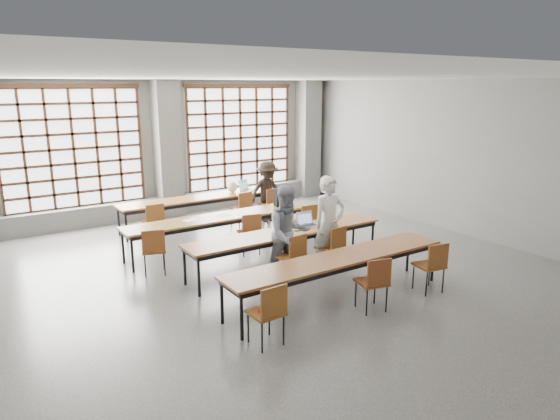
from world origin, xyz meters
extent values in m
plane|color=#4E4E4B|center=(0.00, 0.00, 0.00)|extent=(11.00, 11.00, 0.00)
plane|color=silver|center=(0.00, 0.00, 3.50)|extent=(11.00, 11.00, 0.00)
plane|color=slate|center=(0.00, 5.50, 1.75)|extent=(10.00, 0.00, 10.00)
plane|color=slate|center=(5.00, 0.00, 1.75)|extent=(0.00, 11.00, 11.00)
cube|color=#585856|center=(0.00, 5.22, 1.75)|extent=(0.60, 0.55, 3.50)
cube|color=#585856|center=(4.50, 5.22, 1.75)|extent=(0.60, 0.55, 3.50)
cube|color=white|center=(-2.25, 5.48, 1.90)|extent=(3.20, 0.02, 2.80)
cube|color=black|center=(-2.25, 5.40, 1.90)|extent=(3.20, 0.05, 2.80)
cube|color=black|center=(-2.25, 5.40, 0.45)|extent=(3.32, 0.07, 0.10)
cube|color=black|center=(-2.25, 5.40, 3.35)|extent=(3.32, 0.07, 0.10)
cube|color=white|center=(2.25, 5.48, 1.90)|extent=(3.20, 0.02, 2.80)
cube|color=black|center=(2.25, 5.40, 1.90)|extent=(3.20, 0.05, 2.80)
cube|color=black|center=(2.25, 5.40, 0.45)|extent=(3.32, 0.07, 0.10)
cube|color=black|center=(2.25, 5.40, 3.35)|extent=(3.32, 0.07, 0.10)
cube|color=#585856|center=(0.00, 5.30, 0.25)|extent=(9.80, 0.35, 0.50)
cube|color=brown|center=(0.23, 3.81, 0.71)|extent=(4.00, 0.70, 0.04)
cube|color=black|center=(0.23, 3.81, 0.65)|extent=(3.90, 0.64, 0.08)
cylinder|color=black|center=(-1.69, 3.52, 0.34)|extent=(0.05, 0.05, 0.69)
cylinder|color=black|center=(-1.69, 4.10, 0.34)|extent=(0.05, 0.05, 0.69)
cylinder|color=black|center=(2.15, 3.52, 0.34)|extent=(0.05, 0.05, 0.69)
cylinder|color=black|center=(2.15, 4.10, 0.34)|extent=(0.05, 0.05, 0.69)
cube|color=brown|center=(-0.23, 1.91, 0.71)|extent=(4.00, 0.70, 0.04)
cube|color=black|center=(-0.23, 1.91, 0.65)|extent=(3.90, 0.64, 0.08)
cylinder|color=black|center=(-2.15, 1.62, 0.34)|extent=(0.05, 0.05, 0.69)
cylinder|color=black|center=(-2.15, 2.20, 0.34)|extent=(0.05, 0.05, 0.69)
cylinder|color=black|center=(1.69, 1.62, 0.34)|extent=(0.05, 0.05, 0.69)
cylinder|color=black|center=(1.69, 2.20, 0.34)|extent=(0.05, 0.05, 0.69)
cube|color=brown|center=(0.33, 0.25, 0.71)|extent=(4.00, 0.70, 0.04)
cube|color=black|center=(0.33, 0.25, 0.65)|extent=(3.90, 0.64, 0.08)
cylinder|color=black|center=(-1.59, -0.04, 0.34)|extent=(0.05, 0.05, 0.69)
cylinder|color=black|center=(-1.59, 0.54, 0.34)|extent=(0.05, 0.05, 0.69)
cylinder|color=black|center=(2.25, -0.04, 0.34)|extent=(0.05, 0.05, 0.69)
cylinder|color=black|center=(2.25, 0.54, 0.34)|extent=(0.05, 0.05, 0.69)
cube|color=brown|center=(0.21, -1.39, 0.71)|extent=(4.00, 0.70, 0.04)
cube|color=black|center=(0.21, -1.39, 0.65)|extent=(3.90, 0.64, 0.08)
cylinder|color=black|center=(-1.71, -1.68, 0.34)|extent=(0.05, 0.05, 0.69)
cylinder|color=black|center=(-1.71, -1.10, 0.34)|extent=(0.05, 0.05, 0.69)
cylinder|color=black|center=(2.13, -1.68, 0.34)|extent=(0.05, 0.05, 0.69)
cylinder|color=black|center=(2.13, -1.10, 0.34)|extent=(0.05, 0.05, 0.69)
cube|color=brown|center=(-1.17, 3.26, 0.45)|extent=(0.45, 0.45, 0.04)
cube|color=brown|center=(-1.18, 3.06, 0.68)|extent=(0.40, 0.06, 0.40)
cylinder|color=black|center=(-1.17, 3.26, 0.23)|extent=(0.02, 0.02, 0.45)
cube|color=brown|center=(1.03, 3.26, 0.45)|extent=(0.47, 0.47, 0.04)
cube|color=brown|center=(1.05, 3.06, 0.68)|extent=(0.40, 0.08, 0.40)
cylinder|color=black|center=(1.03, 3.26, 0.23)|extent=(0.02, 0.02, 0.45)
cube|color=brown|center=(1.83, 3.26, 0.45)|extent=(0.44, 0.44, 0.04)
cube|color=brown|center=(1.84, 3.06, 0.68)|extent=(0.40, 0.05, 0.40)
cylinder|color=black|center=(1.83, 3.26, 0.23)|extent=(0.02, 0.02, 0.45)
cube|color=brown|center=(-1.83, 1.36, 0.45)|extent=(0.53, 0.53, 0.04)
cube|color=brown|center=(-1.89, 1.17, 0.68)|extent=(0.39, 0.15, 0.40)
cylinder|color=black|center=(-1.83, 1.36, 0.23)|extent=(0.02, 0.02, 0.45)
cube|color=maroon|center=(0.17, 1.36, 0.45)|extent=(0.51, 0.51, 0.04)
cube|color=maroon|center=(0.12, 1.17, 0.68)|extent=(0.40, 0.12, 0.40)
cylinder|color=black|center=(0.17, 1.36, 0.23)|extent=(0.02, 0.02, 0.45)
cube|color=brown|center=(1.57, 1.36, 0.45)|extent=(0.45, 0.45, 0.04)
cube|color=brown|center=(1.55, 1.16, 0.68)|extent=(0.40, 0.06, 0.40)
cylinder|color=black|center=(1.57, 1.36, 0.23)|extent=(0.02, 0.02, 0.45)
cube|color=brown|center=(0.03, -0.30, 0.45)|extent=(0.48, 0.48, 0.04)
cube|color=brown|center=(0.06, -0.50, 0.68)|extent=(0.40, 0.09, 0.40)
cylinder|color=black|center=(0.03, -0.30, 0.23)|extent=(0.02, 0.02, 0.45)
cube|color=brown|center=(0.93, -0.30, 0.45)|extent=(0.47, 0.47, 0.04)
cube|color=brown|center=(0.96, -0.50, 0.68)|extent=(0.40, 0.08, 0.40)
cylinder|color=black|center=(0.93, -0.30, 0.23)|extent=(0.02, 0.02, 0.45)
cube|color=brown|center=(-1.49, -1.94, 0.45)|extent=(0.43, 0.43, 0.04)
cube|color=brown|center=(-1.49, -2.14, 0.68)|extent=(0.40, 0.04, 0.40)
cylinder|color=black|center=(-1.49, -1.94, 0.23)|extent=(0.02, 0.02, 0.45)
cube|color=brown|center=(0.41, -1.94, 0.45)|extent=(0.50, 0.50, 0.04)
cube|color=brown|center=(0.36, -2.14, 0.68)|extent=(0.40, 0.12, 0.40)
cylinder|color=black|center=(0.41, -1.94, 0.23)|extent=(0.02, 0.02, 0.45)
cube|color=brown|center=(1.71, -1.94, 0.45)|extent=(0.49, 0.49, 0.04)
cube|color=brown|center=(1.67, -2.14, 0.68)|extent=(0.40, 0.10, 0.40)
cylinder|color=black|center=(1.71, -1.94, 0.23)|extent=(0.02, 0.02, 0.45)
imported|color=silver|center=(0.93, -0.25, 0.89)|extent=(0.68, 0.47, 1.78)
imported|color=#18264A|center=(0.03, -0.25, 0.85)|extent=(0.91, 0.75, 1.71)
imported|color=black|center=(1.83, 3.31, 0.76)|extent=(1.00, 0.59, 1.52)
cube|color=#B5B6BA|center=(0.88, 0.30, 0.74)|extent=(0.36, 0.26, 0.02)
cube|color=black|center=(0.88, 0.29, 0.75)|extent=(0.30, 0.18, 0.00)
cube|color=#B5B6BA|center=(0.88, 0.44, 0.86)|extent=(0.36, 0.07, 0.26)
cube|color=#91B3FB|center=(0.88, 0.43, 0.83)|extent=(0.31, 0.05, 0.21)
cube|color=silver|center=(1.58, 3.86, 0.74)|extent=(0.44, 0.39, 0.02)
cube|color=black|center=(1.59, 3.85, 0.75)|extent=(0.35, 0.30, 0.00)
cube|color=silver|center=(1.52, 3.98, 0.86)|extent=(0.35, 0.22, 0.26)
cube|color=#88B9EB|center=(1.52, 3.97, 0.83)|extent=(0.30, 0.18, 0.21)
ellipsoid|color=silver|center=(1.28, 0.23, 0.75)|extent=(0.10, 0.07, 0.04)
cube|color=green|center=(0.28, 0.33, 0.78)|extent=(0.26, 0.13, 0.09)
cube|color=black|center=(0.51, 0.15, 0.74)|extent=(0.14, 0.09, 0.01)
cube|color=white|center=(-0.83, 1.96, 0.73)|extent=(0.33, 0.26, 0.00)
cube|color=white|center=(-0.13, 1.91, 0.73)|extent=(0.33, 0.26, 0.00)
cube|color=black|center=(1.37, 1.96, 0.93)|extent=(0.35, 0.25, 0.40)
ellipsoid|color=silver|center=(1.13, 3.86, 0.87)|extent=(0.30, 0.26, 0.29)
cube|color=#B63116|center=(-1.49, -1.94, 0.50)|extent=(0.21, 0.09, 0.06)
camera|label=1|loc=(-4.67, -7.09, 3.37)|focal=32.00mm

